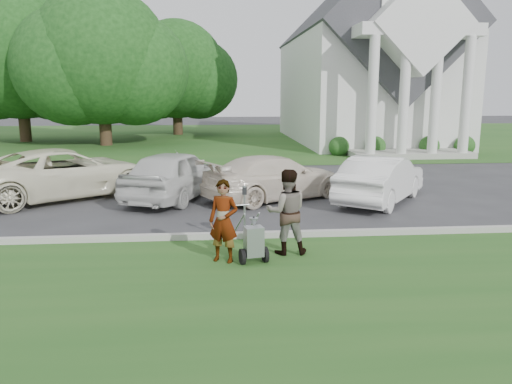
{
  "coord_description": "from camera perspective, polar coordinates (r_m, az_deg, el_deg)",
  "views": [
    {
      "loc": [
        -1.21,
        -10.44,
        3.28
      ],
      "look_at": [
        -0.31,
        0.0,
        1.2
      ],
      "focal_mm": 35.0,
      "sensor_mm": 36.0,
      "label": 1
    }
  ],
  "objects": [
    {
      "name": "tree_far",
      "position": [
        37.75,
        -25.52,
        13.86
      ],
      "size": [
        11.64,
        9.2,
        10.73
      ],
      "color": "#332316",
      "rests_on": "ground"
    },
    {
      "name": "striping_cart",
      "position": [
        9.75,
        -0.28,
        -5.77
      ],
      "size": [
        0.65,
        1.13,
        1.0
      ],
      "rotation": [
        0.0,
        0.0,
        0.21
      ],
      "color": "black",
      "rests_on": "ground"
    },
    {
      "name": "car_b",
      "position": [
        15.79,
        -9.28,
        2.0
      ],
      "size": [
        3.38,
        4.95,
        1.56
      ],
      "primitive_type": "imported",
      "rotation": [
        0.0,
        0.0,
        2.77
      ],
      "color": "silver",
      "rests_on": "ground"
    },
    {
      "name": "car_d",
      "position": [
        15.62,
        14.08,
        1.45
      ],
      "size": [
        3.8,
        4.38,
        1.43
      ],
      "primitive_type": "imported",
      "rotation": [
        0.0,
        0.0,
        2.5
      ],
      "color": "white",
      "rests_on": "ground"
    },
    {
      "name": "tree_back",
      "position": [
        40.56,
        -9.11,
        13.17
      ],
      "size": [
        9.61,
        7.6,
        8.89
      ],
      "color": "#332316",
      "rests_on": "ground"
    },
    {
      "name": "ground",
      "position": [
        11.02,
        1.63,
        -6.09
      ],
      "size": [
        120.0,
        120.0,
        0.0
      ],
      "primitive_type": "plane",
      "color": "#333335",
      "rests_on": "ground"
    },
    {
      "name": "tree_left",
      "position": [
        33.19,
        -17.25,
        13.93
      ],
      "size": [
        10.63,
        8.4,
        9.71
      ],
      "color": "#332316",
      "rests_on": "ground"
    },
    {
      "name": "person_right",
      "position": [
        10.23,
        3.52,
        -2.35
      ],
      "size": [
        0.86,
        0.68,
        1.76
      ],
      "primitive_type": "imported",
      "rotation": [
        0.0,
        0.0,
        3.13
      ],
      "color": "#999999",
      "rests_on": "ground"
    },
    {
      "name": "car_a",
      "position": [
        16.93,
        -20.98,
        2.02
      ],
      "size": [
        6.11,
        5.39,
        1.57
      ],
      "primitive_type": "imported",
      "rotation": [
        0.0,
        0.0,
        2.19
      ],
      "color": "#EFEBCB",
      "rests_on": "ground"
    },
    {
      "name": "curb",
      "position": [
        11.52,
        1.32,
        -4.92
      ],
      "size": [
        80.0,
        0.18,
        0.15
      ],
      "primitive_type": "cube",
      "color": "#9E9E93",
      "rests_on": "ground"
    },
    {
      "name": "grass_strip",
      "position": [
        8.22,
        4.06,
        -12.26
      ],
      "size": [
        80.0,
        7.0,
        0.01
      ],
      "primitive_type": "cube",
      "color": "#22501B",
      "rests_on": "ground"
    },
    {
      "name": "church_lawn",
      "position": [
        37.61,
        -3.07,
        6.25
      ],
      "size": [
        80.0,
        30.0,
        0.01
      ],
      "primitive_type": "cube",
      "color": "#22501B",
      "rests_on": "ground"
    },
    {
      "name": "parking_meter_near",
      "position": [
        10.77,
        -1.32,
        -1.88
      ],
      "size": [
        0.1,
        0.09,
        1.33
      ],
      "color": "#94979C",
      "rests_on": "ground"
    },
    {
      "name": "person_left",
      "position": [
        9.75,
        -3.73,
        -3.42
      ],
      "size": [
        0.7,
        0.59,
        1.63
      ],
      "primitive_type": "imported",
      "rotation": [
        0.0,
        0.0,
        -0.4
      ],
      "color": "#999999",
      "rests_on": "ground"
    },
    {
      "name": "car_c",
      "position": [
        15.59,
        2.19,
        1.67
      ],
      "size": [
        5.09,
        3.95,
        1.38
      ],
      "primitive_type": "imported",
      "rotation": [
        0.0,
        0.0,
        2.07
      ],
      "color": "silver",
      "rests_on": "ground"
    },
    {
      "name": "church",
      "position": [
        35.18,
        12.42,
        15.34
      ],
      "size": [
        9.19,
        19.0,
        24.1
      ],
      "color": "white",
      "rests_on": "ground"
    }
  ]
}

